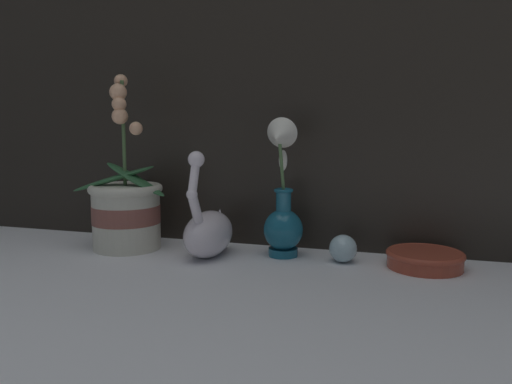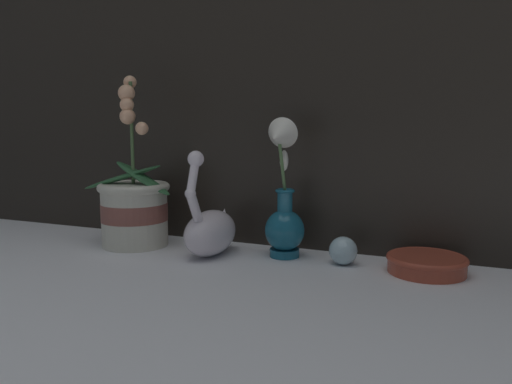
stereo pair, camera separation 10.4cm
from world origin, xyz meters
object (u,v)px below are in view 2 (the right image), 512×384
at_px(orchid_potted_plant, 134,206).
at_px(glass_sphere, 343,251).
at_px(blue_vase, 283,208).
at_px(swan_figurine, 210,229).
at_px(amber_dish, 427,263).

distance_m(orchid_potted_plant, glass_sphere, 0.50).
distance_m(orchid_potted_plant, blue_vase, 0.36).
bearing_deg(orchid_potted_plant, blue_vase, 4.51).
distance_m(swan_figurine, glass_sphere, 0.29).
height_order(blue_vase, glass_sphere, blue_vase).
relative_size(swan_figurine, amber_dish, 1.51).
relative_size(swan_figurine, blue_vase, 0.77).
distance_m(swan_figurine, blue_vase, 0.17).
xyz_separation_m(orchid_potted_plant, swan_figurine, (0.21, -0.01, -0.04)).
bearing_deg(swan_figurine, glass_sphere, 7.26).
bearing_deg(orchid_potted_plant, swan_figurine, -2.98).
bearing_deg(blue_vase, orchid_potted_plant, -175.49).
bearing_deg(blue_vase, swan_figurine, -165.70).
height_order(orchid_potted_plant, swan_figurine, orchid_potted_plant).
relative_size(swan_figurine, glass_sphere, 4.00).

